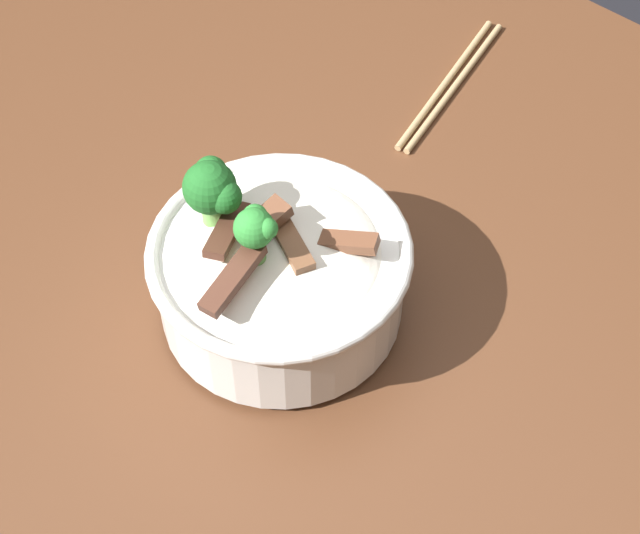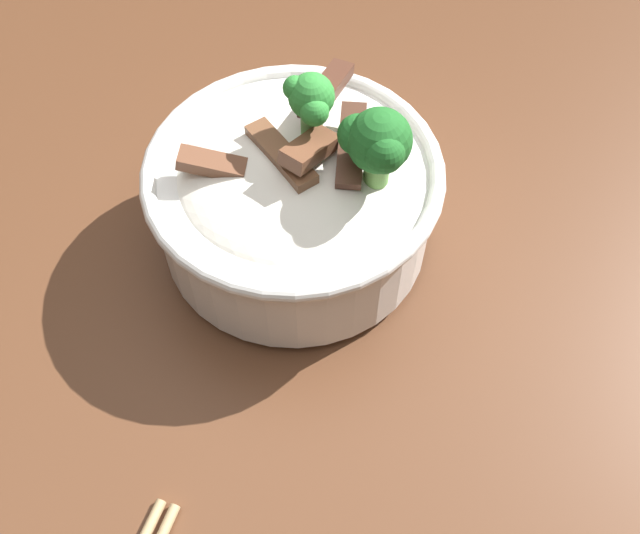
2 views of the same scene
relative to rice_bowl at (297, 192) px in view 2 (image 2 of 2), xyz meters
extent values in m
plane|color=black|center=(0.00, 0.04, -0.86)|extent=(10.00, 10.00, 0.00)
cube|color=#56331E|center=(0.00, 0.04, -0.08)|extent=(1.56, 1.02, 0.04)
cube|color=#56331E|center=(0.70, -0.39, -0.48)|extent=(0.08, 0.08, 0.76)
cylinder|color=white|center=(0.00, 0.00, -0.06)|extent=(0.10, 0.10, 0.01)
cylinder|color=white|center=(0.00, 0.00, -0.01)|extent=(0.21, 0.21, 0.07)
torus|color=white|center=(0.00, 0.00, 0.02)|extent=(0.22, 0.22, 0.01)
ellipsoid|color=white|center=(0.00, 0.00, 0.02)|extent=(0.17, 0.17, 0.05)
cube|color=#4C2B1E|center=(0.01, -0.06, 0.05)|extent=(0.03, 0.07, 0.02)
cube|color=brown|center=(0.05, 0.04, 0.04)|extent=(0.05, 0.04, 0.02)
cube|color=brown|center=(0.01, 0.00, 0.04)|extent=(0.07, 0.04, 0.01)
cube|color=brown|center=(-0.01, 0.00, 0.05)|extent=(0.02, 0.05, 0.02)
cube|color=#4C2B1E|center=(-0.03, -0.02, 0.05)|extent=(0.05, 0.07, 0.02)
cylinder|color=#6BA84C|center=(-0.06, -0.02, 0.04)|extent=(0.02, 0.02, 0.02)
sphere|color=#1E6023|center=(-0.06, -0.02, 0.07)|extent=(0.04, 0.04, 0.04)
sphere|color=#1E6023|center=(-0.04, -0.01, 0.07)|extent=(0.03, 0.03, 0.03)
sphere|color=#1E6023|center=(-0.06, -0.01, 0.07)|extent=(0.03, 0.03, 0.03)
cylinder|color=#5B9947|center=(0.00, -0.02, 0.05)|extent=(0.02, 0.02, 0.03)
sphere|color=#2D8433|center=(0.00, -0.02, 0.07)|extent=(0.03, 0.03, 0.03)
sphere|color=#2D8433|center=(0.01, -0.02, 0.08)|extent=(0.02, 0.02, 0.02)
sphere|color=#2D8433|center=(-0.01, -0.02, 0.07)|extent=(0.02, 0.02, 0.02)
camera|label=1|loc=(0.37, -0.36, 0.65)|focal=56.54mm
camera|label=2|loc=(-0.20, 0.29, 0.42)|focal=41.12mm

